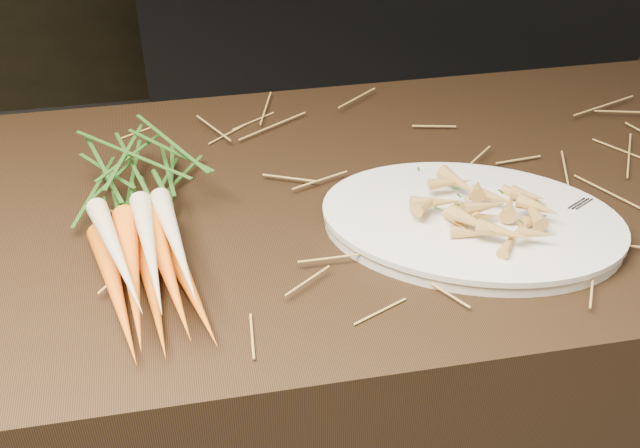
# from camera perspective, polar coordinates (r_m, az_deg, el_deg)

# --- Properties ---
(main_counter) EXTENTS (2.40, 0.70, 0.90)m
(main_counter) POSITION_cam_1_polar(r_m,az_deg,el_deg) (1.51, 12.13, -11.22)
(main_counter) COLOR black
(main_counter) RESTS_ON ground
(back_counter) EXTENTS (1.82, 0.62, 0.84)m
(back_counter) POSITION_cam_1_polar(r_m,az_deg,el_deg) (3.13, 4.71, 14.61)
(back_counter) COLOR black
(back_counter) RESTS_ON ground
(straw_bedding) EXTENTS (1.40, 0.60, 0.02)m
(straw_bedding) POSITION_cam_1_polar(r_m,az_deg,el_deg) (1.23, 14.76, 3.69)
(straw_bedding) COLOR #A6873E
(straw_bedding) RESTS_ON main_counter
(root_veg_bunch) EXTENTS (0.20, 0.48, 0.09)m
(root_veg_bunch) POSITION_cam_1_polar(r_m,az_deg,el_deg) (1.07, -13.03, 1.06)
(root_veg_bunch) COLOR #EB6502
(root_veg_bunch) RESTS_ON main_counter
(serving_platter) EXTENTS (0.47, 0.40, 0.02)m
(serving_platter) POSITION_cam_1_polar(r_m,az_deg,el_deg) (1.09, 10.70, -0.10)
(serving_platter) COLOR white
(serving_platter) RESTS_ON main_counter
(roasted_veg_heap) EXTENTS (0.23, 0.20, 0.04)m
(roasted_veg_heap) POSITION_cam_1_polar(r_m,az_deg,el_deg) (1.07, 10.89, 1.32)
(roasted_veg_heap) COLOR #A96C30
(roasted_veg_heap) RESTS_ON serving_platter
(serving_fork) EXTENTS (0.14, 0.09, 0.00)m
(serving_fork) POSITION_cam_1_polar(r_m,az_deg,el_deg) (1.08, 18.19, -0.98)
(serving_fork) COLOR silver
(serving_fork) RESTS_ON serving_platter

